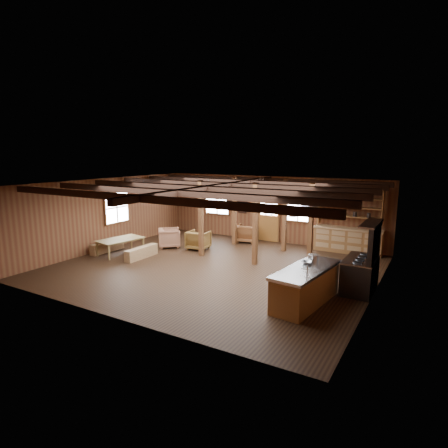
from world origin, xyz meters
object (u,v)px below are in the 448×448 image
Objects in this scene: dining_table at (121,247)px; armchair_c at (170,238)px; kitchen_island at (306,286)px; armchair_b at (247,233)px; armchair_a at (198,240)px; commercial_range at (362,269)px.

armchair_c is at bearing -16.17° from dining_table.
dining_table is 1.98× the size of armchair_c.
kitchen_island is 6.80m from armchair_b.
armchair_a is at bearing 156.51° from kitchen_island.
commercial_range reaches higher than armchair_b.
dining_table is at bearing 112.15° from armchair_c.
armchair_a is 1.24m from armchair_c.
armchair_b is (3.18, 4.18, 0.08)m from dining_table.
kitchen_island reaches higher than armchair_a.
armchair_a is at bearing 50.15° from armchair_b.
armchair_c is (-7.66, 1.23, -0.25)m from commercial_range.
armchair_c reaches higher than armchair_b.
armchair_a is at bearing -117.49° from armchair_c.
kitchen_island is 3.06× the size of armchair_c.
armchair_c is (-6.62, 2.86, -0.09)m from kitchen_island.
dining_table is 2.96m from armchair_a.
dining_table is 5.25m from armchair_b.
commercial_range is 6.48m from armchair_b.
armchair_b reaches higher than armchair_a.
armchair_b is at bearing -85.33° from armchair_c.
kitchen_island is 3.15× the size of armchair_a.
armchair_b is (-4.32, 5.25, -0.10)m from kitchen_island.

